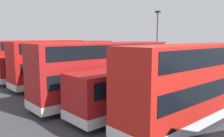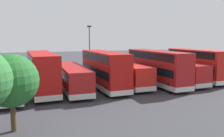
% 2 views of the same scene
% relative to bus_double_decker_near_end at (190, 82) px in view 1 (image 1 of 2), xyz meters
% --- Properties ---
extents(ground_plane, '(140.00, 140.00, 0.00)m').
position_rel_bus_double_decker_near_end_xyz_m(ground_plane, '(12.39, -9.70, -2.45)').
color(ground_plane, '#38383D').
extents(bus_double_decker_near_end, '(3.10, 10.26, 4.55)m').
position_rel_bus_double_decker_near_end_xyz_m(bus_double_decker_near_end, '(0.00, 0.00, 0.00)').
color(bus_double_decker_near_end, red).
rests_on(bus_double_decker_near_end, ground).
extents(bus_single_deck_second, '(3.20, 10.72, 2.95)m').
position_rel_bus_double_decker_near_end_xyz_m(bus_single_deck_second, '(3.58, 0.34, -0.83)').
color(bus_single_deck_second, '#A51919').
rests_on(bus_single_deck_second, ground).
extents(bus_double_decker_third, '(3.10, 11.87, 4.55)m').
position_rel_bus_double_decker_near_end_xyz_m(bus_double_decker_third, '(6.88, 0.72, 0.00)').
color(bus_double_decker_third, '#A51919').
rests_on(bus_double_decker_third, ground).
extents(bus_single_deck_fourth, '(2.73, 10.41, 2.95)m').
position_rel_bus_double_decker_near_end_xyz_m(bus_single_deck_fourth, '(10.69, -0.07, -0.83)').
color(bus_single_deck_fourth, red).
rests_on(bus_single_deck_fourth, ground).
extents(bus_double_decker_fifth, '(3.11, 10.92, 4.55)m').
position_rel_bus_double_decker_near_end_xyz_m(bus_double_decker_fifth, '(14.04, 0.54, 0.00)').
color(bus_double_decker_fifth, '#B71411').
rests_on(bus_double_decker_fifth, ground).
extents(bus_single_deck_sixth, '(2.66, 11.19, 2.95)m').
position_rel_bus_double_decker_near_end_xyz_m(bus_single_deck_sixth, '(17.93, 0.52, -0.82)').
color(bus_single_deck_sixth, '#A51919').
rests_on(bus_single_deck_sixth, ground).
extents(bus_double_decker_seventh, '(3.21, 11.29, 4.55)m').
position_rel_bus_double_decker_near_end_xyz_m(bus_double_decker_seventh, '(21.33, 0.13, 0.00)').
color(bus_double_decker_seventh, '#B71411').
rests_on(bus_double_decker_seventh, ground).
extents(bus_single_deck_far_end, '(3.24, 11.79, 2.95)m').
position_rel_bus_double_decker_near_end_xyz_m(bus_single_deck_far_end, '(24.77, 0.90, -0.82)').
color(bus_single_deck_far_end, '#B71411').
rests_on(bus_single_deck_far_end, ground).
extents(car_hatchback_silver, '(3.43, 4.65, 1.43)m').
position_rel_bus_double_decker_near_end_xyz_m(car_hatchback_silver, '(4.77, -11.35, -1.75)').
color(car_hatchback_silver, '#A5D14C').
rests_on(car_hatchback_silver, ground).
extents(lamp_post_tall, '(0.70, 0.30, 8.29)m').
position_rel_bus_double_decker_near_end_xyz_m(lamp_post_tall, '(12.77, -12.12, 2.39)').
color(lamp_post_tall, '#38383D').
rests_on(lamp_post_tall, ground).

